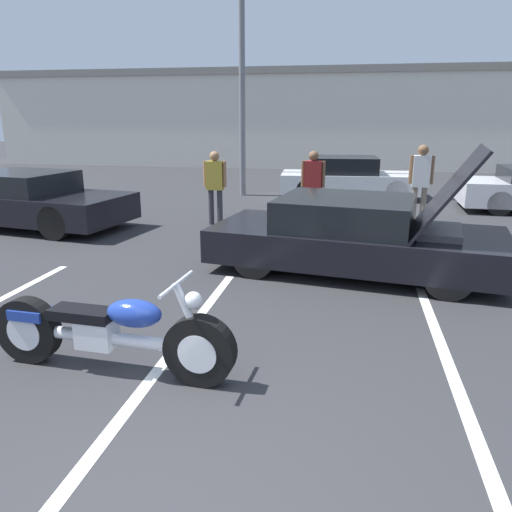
# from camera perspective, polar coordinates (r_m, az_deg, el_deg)

# --- Properties ---
(parking_stripe_middle) EXTENTS (0.12, 5.23, 0.01)m
(parking_stripe_middle) POSITION_cam_1_polar(r_m,az_deg,el_deg) (5.27, -9.85, -11.06)
(parking_stripe_middle) COLOR white
(parking_stripe_middle) RESTS_ON ground
(parking_stripe_back) EXTENTS (0.12, 5.23, 0.01)m
(parking_stripe_back) POSITION_cam_1_polar(r_m,az_deg,el_deg) (5.09, 21.76, -13.10)
(parking_stripe_back) COLOR white
(parking_stripe_back) RESTS_ON ground
(far_building) EXTENTS (32.00, 4.20, 4.40)m
(far_building) POSITION_cam_1_polar(r_m,az_deg,el_deg) (24.68, 8.54, 15.58)
(far_building) COLOR beige
(far_building) RESTS_ON ground
(light_pole) EXTENTS (1.21, 0.28, 8.23)m
(light_pole) POSITION_cam_1_polar(r_m,az_deg,el_deg) (15.37, -1.35, 23.79)
(light_pole) COLOR slate
(light_pole) RESTS_ON ground
(motorcycle) EXTENTS (2.46, 0.70, 0.97)m
(motorcycle) POSITION_cam_1_polar(r_m,az_deg,el_deg) (4.92, -16.39, -8.42)
(motorcycle) COLOR black
(motorcycle) RESTS_ON ground
(show_car_hood_open) EXTENTS (4.65, 2.58, 1.95)m
(show_car_hood_open) POSITION_cam_1_polar(r_m,az_deg,el_deg) (7.87, 11.41, 2.26)
(show_car_hood_open) COLOR black
(show_car_hood_open) RESTS_ON ground
(parked_car_left_row) EXTENTS (4.67, 2.52, 1.19)m
(parked_car_left_row) POSITION_cam_1_polar(r_m,az_deg,el_deg) (12.01, -24.67, 5.78)
(parked_car_left_row) COLOR black
(parked_car_left_row) RESTS_ON ground
(parked_car_mid_left_row) EXTENTS (4.12, 2.01, 1.20)m
(parked_car_mid_left_row) POSITION_cam_1_polar(r_m,az_deg,el_deg) (15.12, 10.56, 8.70)
(parked_car_mid_left_row) COLOR white
(parked_car_mid_left_row) RESTS_ON ground
(spectator_by_show_car) EXTENTS (0.52, 0.21, 1.62)m
(spectator_by_show_car) POSITION_cam_1_polar(r_m,az_deg,el_deg) (11.09, -4.71, 8.45)
(spectator_by_show_car) COLOR #333338
(spectator_by_show_car) RESTS_ON ground
(spectator_midground) EXTENTS (0.52, 0.23, 1.76)m
(spectator_midground) POSITION_cam_1_polar(r_m,az_deg,el_deg) (11.54, 18.31, 8.49)
(spectator_midground) COLOR gray
(spectator_midground) RESTS_ON ground
(spectator_far_lot) EXTENTS (0.52, 0.21, 1.63)m
(spectator_far_lot) POSITION_cam_1_polar(r_m,az_deg,el_deg) (11.02, 6.52, 8.40)
(spectator_far_lot) COLOR gray
(spectator_far_lot) RESTS_ON ground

